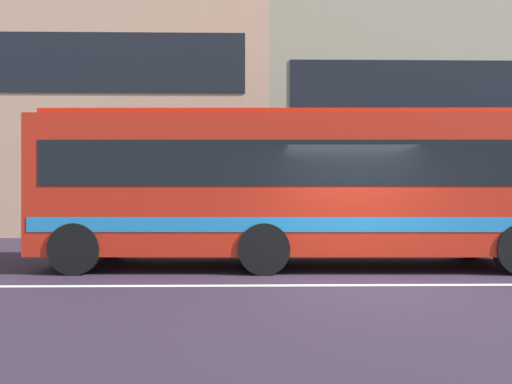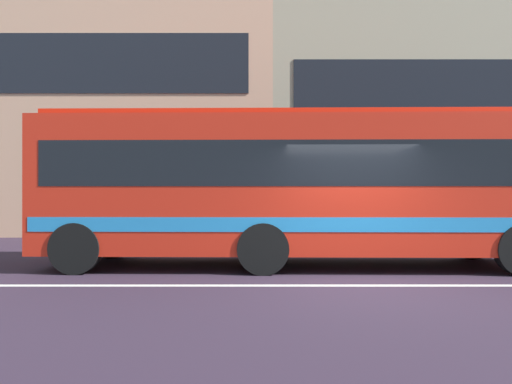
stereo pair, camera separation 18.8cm
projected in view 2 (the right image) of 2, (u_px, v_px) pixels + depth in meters
name	position (u px, v px, depth m)	size (l,w,h in m)	color
ground_plane	(364.00, 286.00, 8.35)	(160.00, 160.00, 0.00)	#2C202F
lane_centre_line	(364.00, 285.00, 8.35)	(60.00, 0.16, 0.01)	silver
apartment_block_left	(24.00, 108.00, 21.37)	(21.40, 8.38, 10.54)	tan
apartment_block_right	(476.00, 123.00, 21.38)	(18.04, 8.38, 9.19)	tan
transit_bus	(293.00, 183.00, 10.60)	(10.64, 2.80, 3.24)	red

